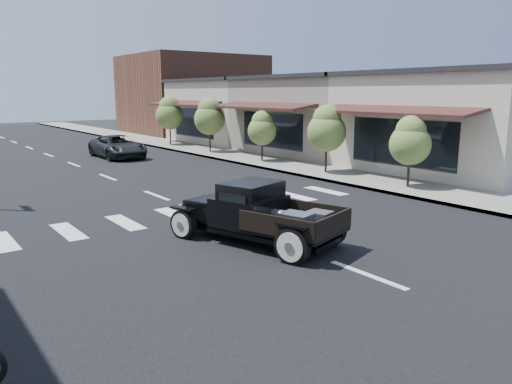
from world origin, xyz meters
TOP-DOWN VIEW (x-y plane):
  - ground at (0.00, 0.00)m, footprint 120.00×120.00m
  - road at (0.00, 15.00)m, footprint 14.00×80.00m
  - road_markings at (0.00, 10.00)m, footprint 12.00×60.00m
  - sidewalk_right at (8.50, 15.00)m, footprint 3.00×80.00m
  - storefront_near at (15.00, 4.00)m, footprint 10.00×9.00m
  - storefront_mid at (15.00, 13.00)m, footprint 10.00×9.00m
  - storefront_far at (15.00, 22.00)m, footprint 10.00×9.00m
  - far_building_right at (15.50, 32.00)m, footprint 11.00×10.00m
  - small_tree_a at (8.30, 2.29)m, footprint 1.57×1.57m
  - small_tree_b at (8.30, 6.80)m, footprint 1.75×1.75m
  - small_tree_c at (8.30, 11.64)m, footprint 1.53×1.53m
  - small_tree_d at (8.30, 16.98)m, footprint 1.89×1.89m
  - small_tree_e at (8.30, 22.35)m, footprint 1.92×1.92m
  - hotrod_pickup at (-0.45, 0.19)m, footprint 3.37×4.94m
  - second_car at (2.93, 18.34)m, footprint 2.19×4.67m

SIDE VIEW (x-z plane):
  - ground at x=0.00m, z-range 0.00..0.00m
  - road_markings at x=0.00m, z-range -0.03..0.03m
  - road at x=0.00m, z-range 0.00..0.02m
  - sidewalk_right at x=8.50m, z-range 0.00..0.15m
  - second_car at x=2.93m, z-range 0.00..1.29m
  - hotrod_pickup at x=-0.45m, z-range 0.00..1.57m
  - small_tree_c at x=8.30m, z-range 0.15..2.69m
  - small_tree_a at x=8.30m, z-range 0.15..2.77m
  - small_tree_b at x=8.30m, z-range 0.15..3.07m
  - small_tree_d at x=8.30m, z-range 0.15..3.29m
  - small_tree_e at x=8.30m, z-range 0.15..3.36m
  - storefront_near at x=15.00m, z-range 0.00..4.50m
  - storefront_mid at x=15.00m, z-range 0.00..4.50m
  - storefront_far at x=15.00m, z-range 0.00..4.50m
  - far_building_right at x=15.50m, z-range 0.00..7.00m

